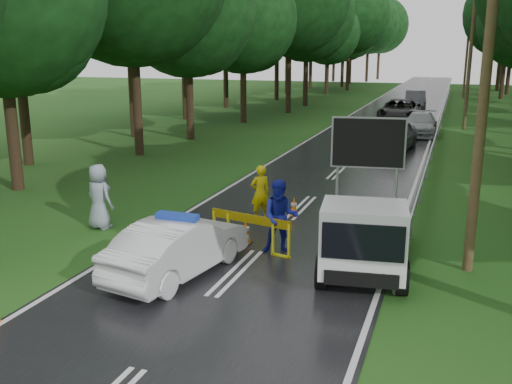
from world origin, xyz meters
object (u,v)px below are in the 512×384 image
at_px(police_sedan, 178,247).
at_px(barrier, 250,223).
at_px(queue_car_first, 394,136).
at_px(queue_car_fourth, 415,100).
at_px(civilian, 280,217).
at_px(queue_car_third, 400,111).
at_px(work_truck, 364,233).
at_px(officer, 260,193).
at_px(queue_car_second, 420,124).

xyz_separation_m(police_sedan, barrier, (1.03, 2.10, 0.07)).
relative_size(queue_car_first, queue_car_fourth, 0.93).
xyz_separation_m(civilian, queue_car_third, (0.22, 28.70, -0.15)).
bearing_deg(work_truck, barrier, 164.74).
bearing_deg(police_sedan, officer, -84.50).
relative_size(queue_car_first, queue_car_third, 0.76).
bearing_deg(officer, queue_car_third, -135.97).
distance_m(officer, queue_car_second, 20.43).
distance_m(queue_car_first, queue_car_fourth, 22.23).
relative_size(work_truck, queue_car_first, 1.03).
distance_m(police_sedan, queue_car_fourth, 41.22).
height_order(police_sedan, queue_car_third, queue_car_third).
xyz_separation_m(police_sedan, queue_car_first, (2.92, 18.93, 0.08)).
bearing_deg(queue_car_third, civilian, -90.17).
distance_m(barrier, queue_car_first, 16.94).
bearing_deg(police_sedan, work_truck, -147.14).
xyz_separation_m(police_sedan, work_truck, (4.04, 1.70, 0.27)).
relative_size(work_truck, queue_car_third, 0.78).
bearing_deg(queue_car_third, police_sedan, -93.49).
bearing_deg(barrier, work_truck, 4.98).
height_order(queue_car_first, queue_car_fourth, queue_car_fourth).
relative_size(barrier, queue_car_second, 0.50).
bearing_deg(queue_car_second, queue_car_fourth, 95.11).
height_order(civilian, queue_car_second, civilian).
xyz_separation_m(civilian, queue_car_second, (2.02, 22.70, -0.28)).
distance_m(queue_car_second, queue_car_third, 6.27).
height_order(work_truck, officer, work_truck).
relative_size(queue_car_second, queue_car_third, 0.80).
bearing_deg(queue_car_first, queue_car_third, 100.59).
height_order(barrier, civilian, civilian).
bearing_deg(civilian, queue_car_first, 70.12).
xyz_separation_m(police_sedan, queue_car_third, (2.03, 30.93, 0.14)).
xyz_separation_m(work_truck, officer, (-3.66, 3.10, -0.08)).
bearing_deg(queue_car_first, queue_car_second, 87.72).
bearing_deg(queue_car_third, queue_car_second, -73.04).
relative_size(queue_car_second, queue_car_fourth, 0.99).
relative_size(work_truck, civilian, 2.37).
relative_size(work_truck, officer, 2.66).
bearing_deg(civilian, police_sedan, -145.19).
bearing_deg(barrier, queue_car_third, 100.39).
xyz_separation_m(work_truck, civilian, (-2.22, 0.53, 0.02)).
bearing_deg(work_truck, queue_car_third, 86.07).
relative_size(civilian, queue_car_second, 0.41).
height_order(police_sedan, queue_car_fourth, queue_car_fourth).
bearing_deg(queue_car_first, barrier, -90.06).
bearing_deg(queue_car_fourth, officer, -99.09).
distance_m(civilian, queue_car_first, 16.74).
xyz_separation_m(barrier, queue_car_fourth, (1.35, 39.06, 0.04)).
relative_size(barrier, queue_car_first, 0.53).
relative_size(barrier, officer, 1.36).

